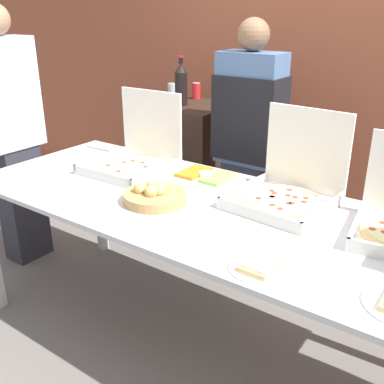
{
  "coord_description": "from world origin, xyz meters",
  "views": [
    {
      "loc": [
        1.19,
        -1.67,
        1.75
      ],
      "look_at": [
        0.0,
        0.0,
        0.91
      ],
      "focal_mm": 42.0,
      "sensor_mm": 36.0,
      "label": 1
    }
  ],
  "objects_px": {
    "person_guest_plaid": "(12,136)",
    "pizza_box_far_right": "(288,188)",
    "pizza_box_far_left": "(134,156)",
    "soda_bottle": "(181,84)",
    "paper_plate_front_right": "(260,265)",
    "veggie_tray": "(206,178)",
    "soda_can_silver": "(172,91)",
    "person_server_vest": "(248,141)",
    "soda_can_colored": "(196,91)",
    "bread_basket": "(154,195)"
  },
  "relations": [
    {
      "from": "pizza_box_far_right",
      "to": "bread_basket",
      "type": "relative_size",
      "value": 1.57
    },
    {
      "from": "pizza_box_far_left",
      "to": "soda_bottle",
      "type": "relative_size",
      "value": 1.34
    },
    {
      "from": "veggie_tray",
      "to": "pizza_box_far_right",
      "type": "bearing_deg",
      "value": -0.99
    },
    {
      "from": "person_guest_plaid",
      "to": "soda_bottle",
      "type": "bearing_deg",
      "value": 140.08
    },
    {
      "from": "person_guest_plaid",
      "to": "pizza_box_far_right",
      "type": "bearing_deg",
      "value": 95.87
    },
    {
      "from": "pizza_box_far_left",
      "to": "veggie_tray",
      "type": "relative_size",
      "value": 1.32
    },
    {
      "from": "paper_plate_front_right",
      "to": "person_guest_plaid",
      "type": "bearing_deg",
      "value": 168.97
    },
    {
      "from": "pizza_box_far_left",
      "to": "person_server_vest",
      "type": "height_order",
      "value": "person_server_vest"
    },
    {
      "from": "soda_can_silver",
      "to": "person_guest_plaid",
      "type": "relative_size",
      "value": 0.07
    },
    {
      "from": "paper_plate_front_right",
      "to": "soda_bottle",
      "type": "height_order",
      "value": "soda_bottle"
    },
    {
      "from": "veggie_tray",
      "to": "person_server_vest",
      "type": "distance_m",
      "value": 0.56
    },
    {
      "from": "pizza_box_far_left",
      "to": "soda_can_colored",
      "type": "height_order",
      "value": "pizza_box_far_left"
    },
    {
      "from": "person_server_vest",
      "to": "person_guest_plaid",
      "type": "distance_m",
      "value": 1.62
    },
    {
      "from": "soda_can_silver",
      "to": "paper_plate_front_right",
      "type": "bearing_deg",
      "value": -43.54
    },
    {
      "from": "bread_basket",
      "to": "soda_can_silver",
      "type": "relative_size",
      "value": 2.52
    },
    {
      "from": "soda_can_silver",
      "to": "soda_can_colored",
      "type": "height_order",
      "value": "same"
    },
    {
      "from": "pizza_box_far_right",
      "to": "soda_bottle",
      "type": "height_order",
      "value": "soda_bottle"
    },
    {
      "from": "pizza_box_far_right",
      "to": "pizza_box_far_left",
      "type": "bearing_deg",
      "value": -172.7
    },
    {
      "from": "veggie_tray",
      "to": "soda_can_silver",
      "type": "distance_m",
      "value": 1.26
    },
    {
      "from": "soda_can_silver",
      "to": "soda_can_colored",
      "type": "distance_m",
      "value": 0.19
    },
    {
      "from": "soda_can_silver",
      "to": "person_guest_plaid",
      "type": "bearing_deg",
      "value": -118.31
    },
    {
      "from": "pizza_box_far_right",
      "to": "soda_bottle",
      "type": "relative_size",
      "value": 1.41
    },
    {
      "from": "pizza_box_far_right",
      "to": "soda_can_colored",
      "type": "xyz_separation_m",
      "value": [
        -1.24,
        0.99,
        0.21
      ]
    },
    {
      "from": "soda_bottle",
      "to": "person_guest_plaid",
      "type": "relative_size",
      "value": 0.2
    },
    {
      "from": "soda_can_silver",
      "to": "soda_can_colored",
      "type": "relative_size",
      "value": 1.0
    },
    {
      "from": "veggie_tray",
      "to": "soda_bottle",
      "type": "bearing_deg",
      "value": 134.41
    },
    {
      "from": "soda_can_silver",
      "to": "pizza_box_far_right",
      "type": "bearing_deg",
      "value": -32.03
    },
    {
      "from": "bread_basket",
      "to": "person_server_vest",
      "type": "bearing_deg",
      "value": 89.34
    },
    {
      "from": "pizza_box_far_right",
      "to": "person_guest_plaid",
      "type": "xyz_separation_m",
      "value": [
        -1.95,
        -0.2,
        0.0
      ]
    },
    {
      "from": "pizza_box_far_left",
      "to": "person_server_vest",
      "type": "relative_size",
      "value": 0.28
    },
    {
      "from": "pizza_box_far_left",
      "to": "pizza_box_far_right",
      "type": "bearing_deg",
      "value": 1.74
    },
    {
      "from": "pizza_box_far_right",
      "to": "paper_plate_front_right",
      "type": "distance_m",
      "value": 0.64
    },
    {
      "from": "pizza_box_far_right",
      "to": "veggie_tray",
      "type": "distance_m",
      "value": 0.49
    },
    {
      "from": "pizza_box_far_right",
      "to": "bread_basket",
      "type": "height_order",
      "value": "pizza_box_far_right"
    },
    {
      "from": "pizza_box_far_left",
      "to": "person_guest_plaid",
      "type": "height_order",
      "value": "person_guest_plaid"
    },
    {
      "from": "soda_can_colored",
      "to": "person_server_vest",
      "type": "xyz_separation_m",
      "value": [
        0.71,
        -0.43,
        -0.19
      ]
    },
    {
      "from": "veggie_tray",
      "to": "bread_basket",
      "type": "distance_m",
      "value": 0.38
    },
    {
      "from": "pizza_box_far_right",
      "to": "soda_can_colored",
      "type": "distance_m",
      "value": 1.6
    },
    {
      "from": "pizza_box_far_left",
      "to": "bread_basket",
      "type": "distance_m",
      "value": 0.53
    },
    {
      "from": "pizza_box_far_right",
      "to": "soda_can_colored",
      "type": "relative_size",
      "value": 3.97
    },
    {
      "from": "pizza_box_far_right",
      "to": "paper_plate_front_right",
      "type": "height_order",
      "value": "pizza_box_far_right"
    },
    {
      "from": "pizza_box_far_left",
      "to": "paper_plate_front_right",
      "type": "relative_size",
      "value": 1.94
    },
    {
      "from": "pizza_box_far_left",
      "to": "person_guest_plaid",
      "type": "relative_size",
      "value": 0.26
    },
    {
      "from": "pizza_box_far_left",
      "to": "person_guest_plaid",
      "type": "xyz_separation_m",
      "value": [
        -0.99,
        -0.15,
        0.0
      ]
    },
    {
      "from": "pizza_box_far_right",
      "to": "person_server_vest",
      "type": "height_order",
      "value": "person_server_vest"
    },
    {
      "from": "soda_bottle",
      "to": "soda_can_silver",
      "type": "relative_size",
      "value": 2.82
    },
    {
      "from": "pizza_box_far_right",
      "to": "person_guest_plaid",
      "type": "bearing_deg",
      "value": -170.0
    },
    {
      "from": "paper_plate_front_right",
      "to": "veggie_tray",
      "type": "xyz_separation_m",
      "value": [
        -0.66,
        0.62,
        0.01
      ]
    },
    {
      "from": "veggie_tray",
      "to": "person_guest_plaid",
      "type": "distance_m",
      "value": 1.48
    },
    {
      "from": "veggie_tray",
      "to": "person_guest_plaid",
      "type": "height_order",
      "value": "person_guest_plaid"
    }
  ]
}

